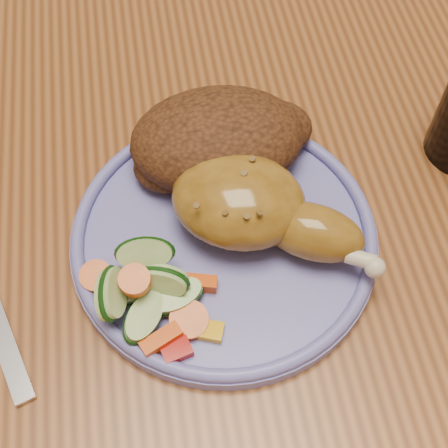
# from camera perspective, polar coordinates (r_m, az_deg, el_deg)

# --- Properties ---
(ground) EXTENTS (4.00, 4.00, 0.00)m
(ground) POSITION_cam_1_polar(r_m,az_deg,el_deg) (1.23, -0.21, -13.93)
(ground) COLOR brown
(ground) RESTS_ON ground
(dining_table) EXTENTS (0.90, 1.40, 0.75)m
(dining_table) POSITION_cam_1_polar(r_m,az_deg,el_deg) (0.63, -0.40, 5.21)
(dining_table) COLOR brown
(dining_table) RESTS_ON ground
(plate) EXTENTS (0.23, 0.23, 0.01)m
(plate) POSITION_cam_1_polar(r_m,az_deg,el_deg) (0.48, -0.00, -1.33)
(plate) COLOR #6765B9
(plate) RESTS_ON dining_table
(plate_rim) EXTENTS (0.23, 0.23, 0.01)m
(plate_rim) POSITION_cam_1_polar(r_m,az_deg,el_deg) (0.47, -0.00, -0.65)
(plate_rim) COLOR #6765B9
(plate_rim) RESTS_ON plate
(chicken_leg) EXTENTS (0.15, 0.13, 0.05)m
(chicken_leg) POSITION_cam_1_polar(r_m,az_deg,el_deg) (0.45, 2.97, 1.47)
(chicken_leg) COLOR olive
(chicken_leg) RESTS_ON plate
(rice_pilaf) EXTENTS (0.15, 0.10, 0.06)m
(rice_pilaf) POSITION_cam_1_polar(r_m,az_deg,el_deg) (0.49, -0.29, 7.69)
(rice_pilaf) COLOR #4E2813
(rice_pilaf) RESTS_ON plate
(vegetable_pile) EXTENTS (0.10, 0.09, 0.05)m
(vegetable_pile) POSITION_cam_1_polar(r_m,az_deg,el_deg) (0.44, -7.16, -6.05)
(vegetable_pile) COLOR #A50A05
(vegetable_pile) RESTS_ON plate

